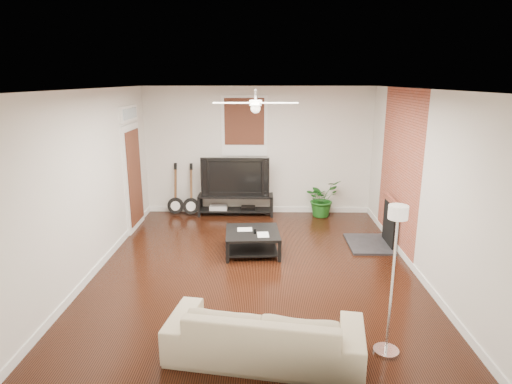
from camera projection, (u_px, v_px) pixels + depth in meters
room at (256, 183)px, 6.57m from camera, size 5.01×6.01×2.81m
brick_accent at (399, 170)px, 7.49m from camera, size 0.02×2.20×2.80m
fireplace at (379, 221)px, 7.74m from camera, size 0.80×1.10×0.92m
window_back at (244, 126)px, 9.31m from camera, size 1.00×0.06×1.30m
door_left at (133, 167)px, 8.49m from camera, size 0.08×1.00×2.50m
tv_stand at (236, 205)px, 9.56m from camera, size 1.65×0.44×0.46m
tv at (236, 176)px, 9.42m from camera, size 1.48×0.19×0.85m
coffee_table at (252, 242)px, 7.48m from camera, size 0.97×0.97×0.38m
sofa at (265, 331)px, 4.62m from camera, size 2.19×1.14×0.61m
floor_lamp at (392, 282)px, 4.56m from camera, size 0.32×0.32×1.71m
potted_plant at (322, 198)px, 9.43m from camera, size 0.96×0.95×0.81m
guitar_left at (175, 189)px, 9.47m from camera, size 0.37×0.27×1.16m
guitar_right at (190, 190)px, 9.43m from camera, size 0.37×0.27×1.16m
ceiling_fan at (255, 103)px, 6.27m from camera, size 1.24×1.24×0.32m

